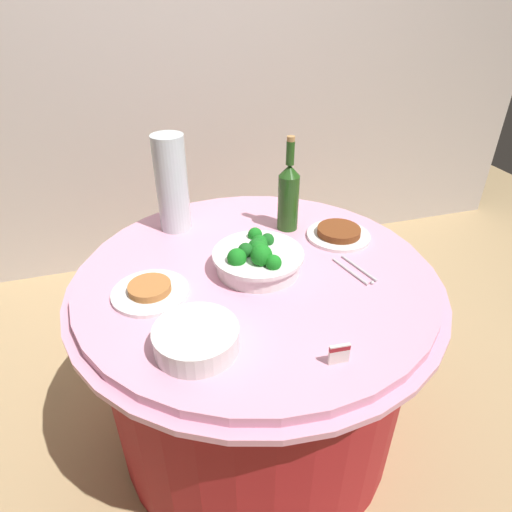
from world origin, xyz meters
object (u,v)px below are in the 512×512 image
plate_stack (196,338)px  food_plate_peanuts (150,291)px  serving_tongs (356,271)px  label_placard_front (339,353)px  broccoli_bowl (258,258)px  food_plate_stir_fry (339,233)px  decorative_fruit_vase (172,186)px  wine_bottle (288,195)px

plate_stack → food_plate_peanuts: bearing=109.5°
serving_tongs → food_plate_peanuts: 0.62m
label_placard_front → broccoli_bowl: bearing=98.9°
broccoli_bowl → food_plate_stir_fry: bearing=19.0°
food_plate_peanuts → label_placard_front: 0.56m
broccoli_bowl → serving_tongs: bearing=-19.1°
decorative_fruit_vase → label_placard_front: 0.83m
food_plate_stir_fry → food_plate_peanuts: bearing=-167.7°
plate_stack → serving_tongs: size_ratio=1.26×
broccoli_bowl → food_plate_peanuts: (-0.33, -0.03, -0.03)m
food_plate_peanuts → label_placard_front: bearing=-44.9°
serving_tongs → food_plate_peanuts: size_ratio=0.76×
broccoli_bowl → serving_tongs: size_ratio=1.67×
wine_bottle → serving_tongs: bearing=-72.4°
food_plate_peanuts → food_plate_stir_fry: (0.66, 0.14, 0.00)m
serving_tongs → broccoli_bowl: bearing=160.9°
wine_bottle → broccoli_bowl: bearing=-128.3°
wine_bottle → label_placard_front: (-0.11, -0.66, -0.10)m
food_plate_peanuts → label_placard_front: size_ratio=4.00×
plate_stack → serving_tongs: plate_stack is taller
wine_bottle → food_plate_peanuts: size_ratio=1.53×
plate_stack → decorative_fruit_vase: 0.65m
broccoli_bowl → serving_tongs: (0.29, -0.10, -0.04)m
wine_bottle → label_placard_front: 0.68m
wine_bottle → serving_tongs: wine_bottle is taller
wine_bottle → food_plate_stir_fry: wine_bottle is taller
decorative_fruit_vase → serving_tongs: (0.49, -0.45, -0.16)m
decorative_fruit_vase → label_placard_front: bearing=-70.8°
broccoli_bowl → decorative_fruit_vase: (-0.20, 0.35, 0.12)m
serving_tongs → decorative_fruit_vase: bearing=137.6°
broccoli_bowl → wine_bottle: size_ratio=0.83×
decorative_fruit_vase → food_plate_peanuts: bearing=-108.6°
food_plate_peanuts → decorative_fruit_vase: bearing=71.4°
wine_bottle → label_placard_front: bearing=-99.9°
broccoli_bowl → food_plate_peanuts: broccoli_bowl is taller
wine_bottle → decorative_fruit_vase: 0.40m
broccoli_bowl → label_placard_front: 0.43m
broccoli_bowl → decorative_fruit_vase: size_ratio=0.82×
food_plate_stir_fry → label_placard_front: label_placard_front is taller
serving_tongs → food_plate_stir_fry: (0.04, 0.21, 0.01)m
serving_tongs → food_plate_peanuts: bearing=173.7°
serving_tongs → food_plate_peanuts: food_plate_peanuts is taller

